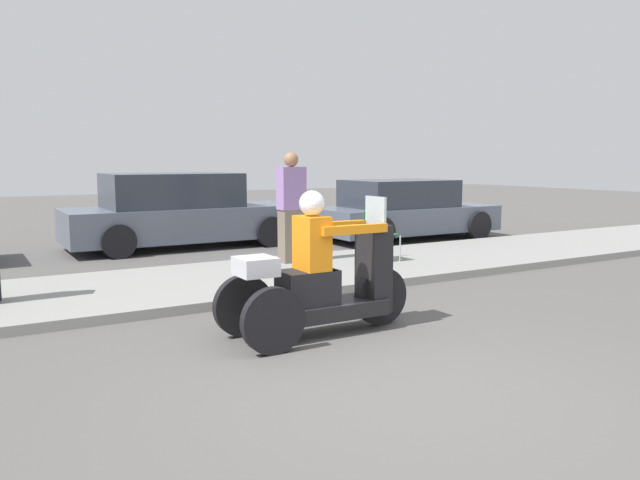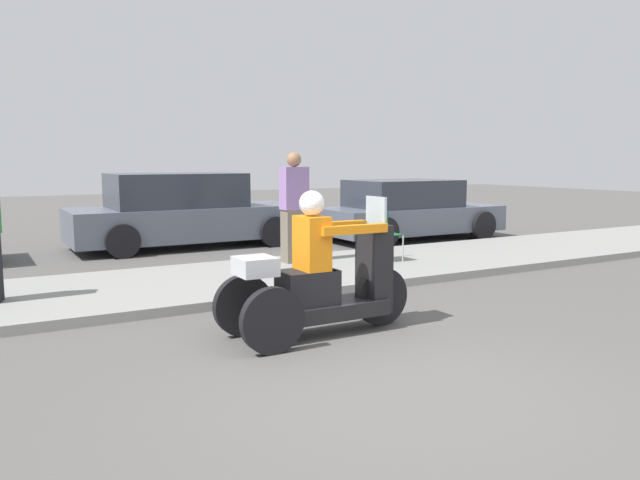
% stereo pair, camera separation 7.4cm
% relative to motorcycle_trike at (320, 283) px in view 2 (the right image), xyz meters
% --- Properties ---
extents(ground_plane, '(60.00, 60.00, 0.00)m').
position_rel_motorcycle_trike_xyz_m(ground_plane, '(-0.22, -1.70, -0.54)').
color(ground_plane, '#565451').
extents(sidewalk_strip, '(28.00, 2.80, 0.12)m').
position_rel_motorcycle_trike_xyz_m(sidewalk_strip, '(-0.22, 2.90, -0.48)').
color(sidewalk_strip, gray).
rests_on(sidewalk_strip, ground).
extents(motorcycle_trike, '(2.13, 0.80, 1.51)m').
position_rel_motorcycle_trike_xyz_m(motorcycle_trike, '(0.00, 0.00, 0.00)').
color(motorcycle_trike, black).
rests_on(motorcycle_trike, ground).
extents(spectator_near_curb, '(0.44, 0.27, 1.81)m').
position_rel_motorcycle_trike_xyz_m(spectator_near_curb, '(1.56, 3.60, 0.45)').
color(spectator_near_curb, '#726656').
rests_on(spectator_near_curb, sidewalk_strip).
extents(folding_chair_set_back, '(0.47, 0.47, 0.82)m').
position_rel_motorcycle_trike_xyz_m(folding_chair_set_back, '(2.93, 3.06, 0.08)').
color(folding_chair_set_back, '#A5A8AD').
rests_on(folding_chair_set_back, sidewalk_strip).
extents(parked_car_lot_center, '(4.75, 2.03, 1.53)m').
position_rel_motorcycle_trike_xyz_m(parked_car_lot_center, '(0.80, 7.09, 0.18)').
color(parked_car_lot_center, slate).
rests_on(parked_car_lot_center, ground).
extents(parked_car_lot_far, '(4.23, 2.03, 1.35)m').
position_rel_motorcycle_trike_xyz_m(parked_car_lot_far, '(5.62, 5.83, 0.10)').
color(parked_car_lot_far, slate).
rests_on(parked_car_lot_far, ground).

